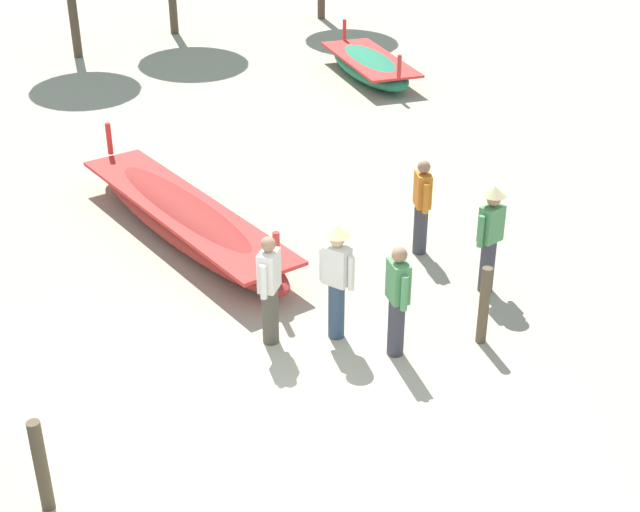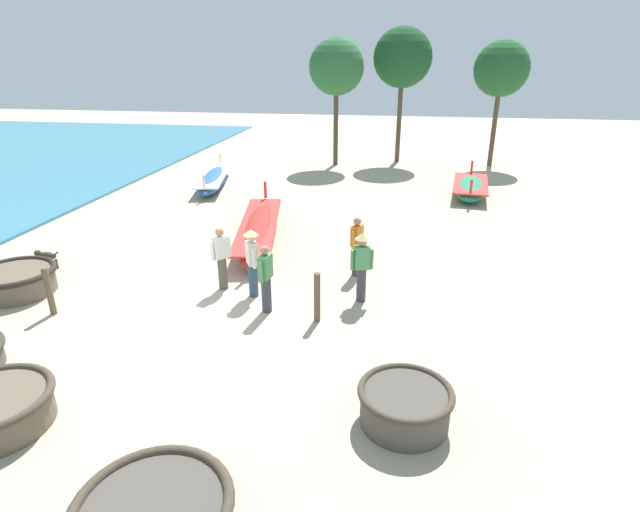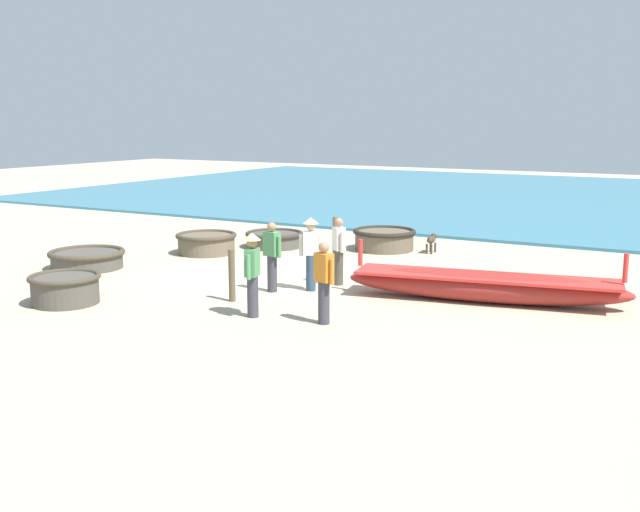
# 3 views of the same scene
# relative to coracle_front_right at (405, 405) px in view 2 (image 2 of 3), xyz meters

# --- Properties ---
(ground_plane) EXTENTS (80.00, 80.00, 0.00)m
(ground_plane) POSITION_rel_coracle_front_right_xyz_m (-4.93, 2.50, -0.34)
(ground_plane) COLOR tan
(coracle_front_right) EXTENTS (1.49, 1.49, 0.62)m
(coracle_front_right) POSITION_rel_coracle_front_right_xyz_m (0.00, 0.00, 0.00)
(coracle_front_right) COLOR #4C473F
(coracle_front_right) RESTS_ON ground
(coracle_upturned) EXTENTS (1.86, 1.86, 0.62)m
(coracle_upturned) POSITION_rel_coracle_front_right_xyz_m (-9.23, 3.14, 0.00)
(coracle_upturned) COLOR brown
(coracle_upturned) RESTS_ON ground
(long_boat_blue_hull) EXTENTS (2.08, 5.25, 1.05)m
(long_boat_blue_hull) POSITION_rel_coracle_front_right_xyz_m (-8.32, 13.98, -0.03)
(long_boat_blue_hull) COLOR #285693
(long_boat_blue_hull) RESTS_ON ground
(long_boat_white_hull) EXTENTS (2.12, 6.05, 1.20)m
(long_boat_white_hull) POSITION_rel_coracle_front_right_xyz_m (-4.47, 7.63, 0.01)
(long_boat_white_hull) COLOR maroon
(long_boat_white_hull) RESTS_ON ground
(long_boat_ochre_hull) EXTENTS (1.77, 4.14, 1.06)m
(long_boat_ochre_hull) POSITION_rel_coracle_front_right_xyz_m (2.57, 14.24, -0.03)
(long_boat_ochre_hull) COLOR #237551
(long_boat_ochre_hull) RESTS_ON ground
(fisherman_with_hat) EXTENTS (0.39, 0.42, 1.57)m
(fisherman_with_hat) POSITION_rel_coracle_front_right_xyz_m (-4.41, 4.16, 0.50)
(fisherman_with_hat) COLOR #4C473D
(fisherman_with_hat) RESTS_ON ground
(fisherman_crouching) EXTENTS (0.32, 0.51, 1.57)m
(fisherman_crouching) POSITION_rel_coracle_front_right_xyz_m (-1.27, 5.50, 0.50)
(fisherman_crouching) COLOR #383842
(fisherman_crouching) RESTS_ON ground
(fisherman_by_coracle) EXTENTS (0.36, 0.47, 1.67)m
(fisherman_by_coracle) POSITION_rel_coracle_front_right_xyz_m (-3.56, 3.90, 0.62)
(fisherman_by_coracle) COLOR #2D425B
(fisherman_by_coracle) RESTS_ON ground
(fisherman_standing_right) EXTENTS (0.52, 0.36, 1.67)m
(fisherman_standing_right) POSITION_rel_coracle_front_right_xyz_m (-1.02, 4.05, 0.62)
(fisherman_standing_right) COLOR #383842
(fisherman_standing_right) RESTS_ON ground
(fisherman_standing_left) EXTENTS (0.27, 0.52, 1.57)m
(fisherman_standing_left) POSITION_rel_coracle_front_right_xyz_m (-3.05, 3.20, 0.50)
(fisherman_standing_left) COLOR #383842
(fisherman_standing_left) RESTS_ON ground
(dog) EXTENTS (0.69, 0.23, 0.55)m
(dog) POSITION_rel_coracle_front_right_xyz_m (-9.45, 4.54, 0.04)
(dog) COLOR #3D3328
(dog) RESTS_ON ground
(mooring_post_shoreline) EXTENTS (0.14, 0.14, 1.12)m
(mooring_post_shoreline) POSITION_rel_coracle_front_right_xyz_m (-1.87, 2.95, 0.22)
(mooring_post_shoreline) COLOR brown
(mooring_post_shoreline) RESTS_ON ground
(mooring_post_mid_beach) EXTENTS (0.14, 0.14, 1.10)m
(mooring_post_mid_beach) POSITION_rel_coracle_front_right_xyz_m (-7.69, 2.31, 0.22)
(mooring_post_mid_beach) COLOR brown
(mooring_post_mid_beach) RESTS_ON ground
(tree_rightmost) EXTENTS (2.70, 2.70, 6.14)m
(tree_rightmost) POSITION_rel_coracle_front_right_xyz_m (-3.67, 19.38, 4.43)
(tree_rightmost) COLOR #4C3D2D
(tree_rightmost) RESTS_ON ground
(tree_left_mid) EXTENTS (2.65, 2.65, 6.04)m
(tree_left_mid) POSITION_rel_coracle_front_right_xyz_m (4.27, 20.54, 4.35)
(tree_left_mid) COLOR #4C3D2D
(tree_left_mid) RESTS_ON ground
(tree_tall_back) EXTENTS (2.94, 2.94, 6.69)m
(tree_tall_back) POSITION_rel_coracle_front_right_xyz_m (-0.51, 20.72, 4.86)
(tree_tall_back) COLOR #4C3D2D
(tree_tall_back) RESTS_ON ground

